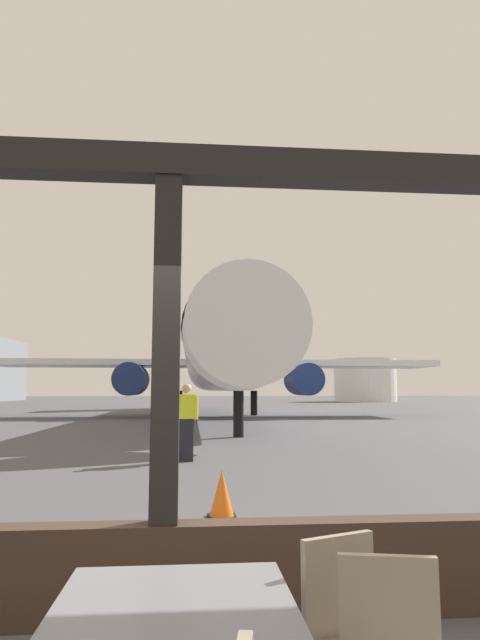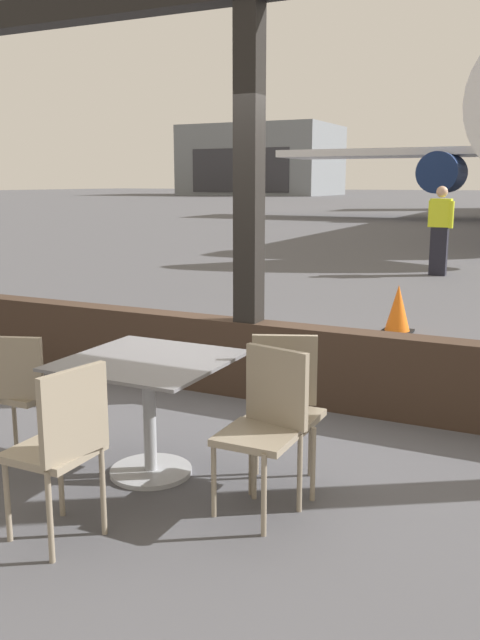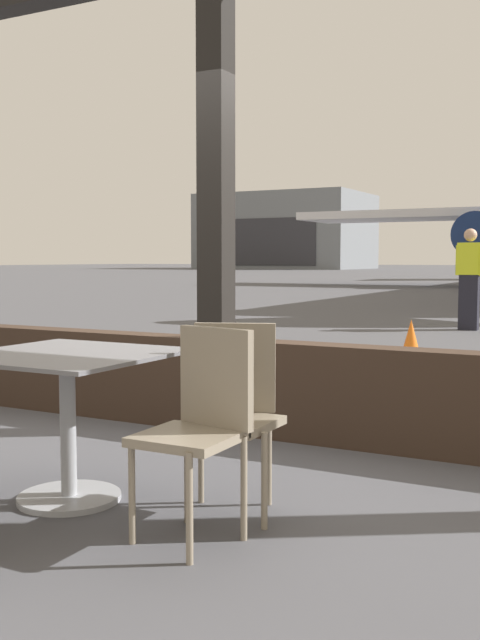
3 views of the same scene
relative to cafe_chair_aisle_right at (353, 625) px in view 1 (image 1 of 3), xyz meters
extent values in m
plane|color=#4C4C51|center=(-0.93, 41.46, -0.53)|extent=(220.00, 220.00, 0.00)
cube|color=#38281E|center=(-0.93, 1.46, -0.20)|extent=(7.66, 0.24, 0.66)
cube|color=black|center=(-0.93, 1.46, 2.79)|extent=(7.66, 0.24, 0.24)
cube|color=black|center=(-0.93, 1.46, 1.07)|extent=(0.20, 0.20, 3.20)
cube|color=slate|center=(-0.80, -0.27, 0.21)|extent=(0.96, 0.96, 0.02)
cube|color=gray|center=(0.07, -0.29, 0.16)|extent=(0.40, 0.12, 0.44)
cube|color=gray|center=(-0.04, 0.09, 0.15)|extent=(0.39, 0.19, 0.44)
cylinder|color=silver|center=(0.89, 32.29, 3.00)|extent=(3.93, 33.70, 3.93)
cone|color=silver|center=(0.89, 14.14, 3.00)|extent=(3.73, 2.60, 3.73)
cylinder|color=black|center=(0.89, 16.04, 3.15)|extent=(4.01, 0.90, 4.01)
cube|color=silver|center=(-6.35, 31.56, 2.70)|extent=(12.52, 4.20, 0.36)
cube|color=silver|center=(8.13, 31.56, 2.70)|extent=(12.52, 4.20, 0.36)
cylinder|color=navy|center=(-4.28, 30.16, 1.70)|extent=(1.90, 3.20, 1.90)
cylinder|color=navy|center=(6.05, 30.16, 1.70)|extent=(1.90, 3.20, 1.90)
cube|color=navy|center=(0.89, 47.64, 7.37)|extent=(0.36, 4.40, 5.20)
cylinder|color=black|center=(0.89, 16.34, 0.25)|extent=(0.36, 0.36, 1.57)
cylinder|color=black|center=(-1.51, 32.56, 0.25)|extent=(0.44, 0.44, 1.57)
cylinder|color=black|center=(3.29, 32.56, 0.25)|extent=(0.44, 0.44, 1.57)
cube|color=black|center=(-0.84, 10.06, -0.06)|extent=(0.32, 0.20, 0.95)
cube|color=yellow|center=(-0.84, 10.06, 0.69)|extent=(0.40, 0.22, 0.55)
sphere|color=tan|center=(-0.84, 10.06, 1.10)|extent=(0.22, 0.22, 0.22)
cylinder|color=yellow|center=(-1.06, 10.16, 0.67)|extent=(0.09, 0.09, 0.52)
cylinder|color=yellow|center=(-0.62, 9.96, 0.67)|extent=(0.09, 0.09, 0.52)
cone|color=orange|center=(-0.34, 4.50, -0.24)|extent=(0.32, 0.32, 0.60)
cube|color=black|center=(-0.34, 4.50, -0.52)|extent=(0.36, 0.36, 0.03)
cylinder|color=white|center=(24.28, 74.58, 2.51)|extent=(8.83, 8.83, 6.09)
camera|label=1|loc=(-0.74, -2.57, 1.06)|focal=30.55mm
camera|label=2|loc=(1.48, -3.64, 1.29)|focal=37.99mm
camera|label=3|loc=(1.70, -3.14, 0.69)|focal=42.04mm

